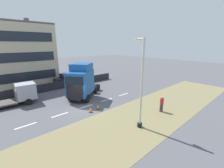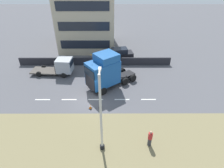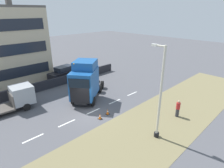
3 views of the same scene
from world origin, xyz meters
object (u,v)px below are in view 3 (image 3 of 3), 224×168
(flatbed_truck, at_px, (17,97))
(traffic_cone_lead, at_px, (108,112))
(lorry_cab, at_px, (85,81))
(lamp_post, at_px, (159,99))
(parked_car, at_px, (64,73))
(pedestrian, at_px, (178,109))
(traffic_cone_trailing, at_px, (100,116))

(flatbed_truck, relative_size, traffic_cone_lead, 10.75)
(lorry_cab, xyz_separation_m, lamp_post, (-9.58, -0.03, 1.07))
(flatbed_truck, distance_m, lamp_post, 14.72)
(lorry_cab, bearing_deg, flatbed_truck, 24.50)
(lamp_post, distance_m, traffic_cone_lead, 6.33)
(lorry_cab, distance_m, parked_car, 8.55)
(flatbed_truck, bearing_deg, parked_car, 123.57)
(flatbed_truck, xyz_separation_m, pedestrian, (-12.76, -10.67, -0.46))
(lorry_cab, xyz_separation_m, traffic_cone_lead, (-4.11, 0.41, -2.09))
(lorry_cab, distance_m, flatbed_truck, 7.37)
(parked_car, bearing_deg, lorry_cab, 156.51)
(flatbed_truck, xyz_separation_m, parked_car, (4.71, -8.43, -0.32))
(pedestrian, bearing_deg, flatbed_truck, 39.90)
(pedestrian, height_order, traffic_cone_trailing, pedestrian)
(traffic_cone_lead, height_order, traffic_cone_trailing, same)
(lamp_post, bearing_deg, flatbed_truck, 26.23)
(lorry_cab, xyz_separation_m, flatbed_truck, (3.48, 6.41, -1.05))
(pedestrian, distance_m, traffic_cone_trailing, 7.70)
(parked_car, bearing_deg, pedestrian, 177.66)
(traffic_cone_lead, bearing_deg, lamp_post, -175.44)
(parked_car, bearing_deg, flatbed_truck, 109.57)
(parked_car, relative_size, traffic_cone_trailing, 8.63)
(parked_car, bearing_deg, traffic_cone_trailing, 154.38)
(lamp_post, bearing_deg, pedestrian, -85.88)
(lorry_cab, distance_m, pedestrian, 10.32)
(lorry_cab, bearing_deg, lamp_post, 143.17)
(traffic_cone_trailing, bearing_deg, flatbed_truck, 32.23)
(lorry_cab, height_order, pedestrian, lorry_cab)
(lorry_cab, relative_size, traffic_cone_trailing, 11.72)
(lorry_cab, xyz_separation_m, parked_car, (8.20, -2.02, -1.37))
(lorry_cab, bearing_deg, parked_car, -50.85)
(lamp_post, xyz_separation_m, pedestrian, (0.30, -4.23, -2.58))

